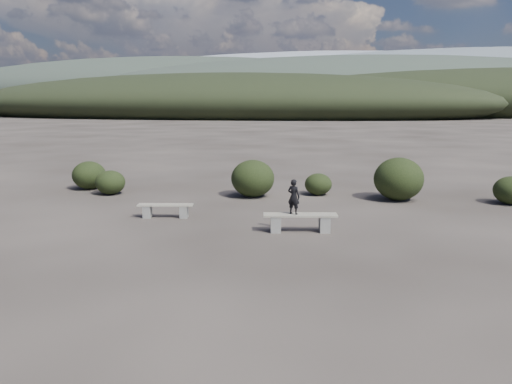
# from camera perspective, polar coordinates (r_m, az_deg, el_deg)

# --- Properties ---
(ground) EXTENTS (1200.00, 1200.00, 0.00)m
(ground) POSITION_cam_1_polar(r_m,az_deg,el_deg) (9.97, -5.47, -9.82)
(ground) COLOR black
(ground) RESTS_ON ground
(bench_left) EXTENTS (1.66, 0.64, 0.41)m
(bench_left) POSITION_cam_1_polar(r_m,az_deg,el_deg) (15.02, -10.30, -1.98)
(bench_left) COLOR gray
(bench_left) RESTS_ON ground
(bench_right) EXTENTS (1.98, 0.76, 0.49)m
(bench_right) POSITION_cam_1_polar(r_m,az_deg,el_deg) (13.25, 5.07, -3.32)
(bench_right) COLOR gray
(bench_right) RESTS_ON ground
(seated_person) EXTENTS (0.39, 0.33, 0.93)m
(seated_person) POSITION_cam_1_polar(r_m,az_deg,el_deg) (13.10, 4.32, -0.53)
(seated_person) COLOR black
(seated_person) RESTS_ON bench_right
(shrub_a) EXTENTS (1.08, 1.08, 0.89)m
(shrub_a) POSITION_cam_1_polar(r_m,az_deg,el_deg) (19.19, -16.31, 1.06)
(shrub_a) COLOR black
(shrub_a) RESTS_ON ground
(shrub_b) EXTENTS (1.56, 1.56, 1.34)m
(shrub_b) POSITION_cam_1_polar(r_m,az_deg,el_deg) (17.91, -0.37, 1.57)
(shrub_b) COLOR black
(shrub_b) RESTS_ON ground
(shrub_c) EXTENTS (1.00, 1.00, 0.80)m
(shrub_c) POSITION_cam_1_polar(r_m,az_deg,el_deg) (18.43, 7.12, 0.90)
(shrub_c) COLOR black
(shrub_c) RESTS_ON ground
(shrub_d) EXTENTS (1.70, 1.70, 1.49)m
(shrub_d) POSITION_cam_1_polar(r_m,az_deg,el_deg) (17.98, 15.99, 1.44)
(shrub_d) COLOR black
(shrub_d) RESTS_ON ground
(shrub_e) EXTENTS (1.13, 1.13, 0.94)m
(shrub_e) POSITION_cam_1_polar(r_m,az_deg,el_deg) (18.72, 27.12, 0.18)
(shrub_e) COLOR black
(shrub_e) RESTS_ON ground
(shrub_f) EXTENTS (1.29, 1.29, 1.09)m
(shrub_f) POSITION_cam_1_polar(r_m,az_deg,el_deg) (20.55, -18.53, 1.83)
(shrub_f) COLOR black
(shrub_f) RESTS_ON ground
(mountain_ridges) EXTENTS (500.00, 400.00, 56.00)m
(mountain_ridges) POSITION_cam_1_polar(r_m,az_deg,el_deg) (348.23, 9.77, 11.60)
(mountain_ridges) COLOR black
(mountain_ridges) RESTS_ON ground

